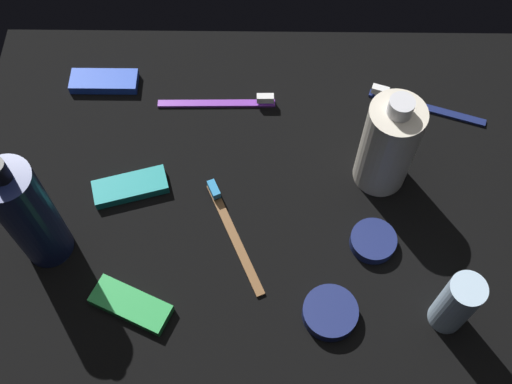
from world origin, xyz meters
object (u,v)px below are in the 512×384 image
Objects in this scene: deodorant_stick at (453,304)px; lotion_bottle at (25,215)px; snack_bar_blue at (101,81)px; cream_tin_right at (370,241)px; toothbrush_navy at (417,105)px; snack_bar_teal at (127,187)px; toothbrush_brown at (228,230)px; cream_tin_left at (327,313)px; toothbrush_purple at (221,102)px; bodywash_bottle at (385,145)px; snack_bar_green at (128,305)px.

lotion_bottle is at bearing 169.80° from deodorant_stick.
snack_bar_blue is 48.06cm from cream_tin_right.
toothbrush_navy is (52.74, 23.90, -8.83)cm from lotion_bottle.
deodorant_stick is 0.62× the size of toothbrush_navy.
deodorant_stick reaches higher than snack_bar_teal.
deodorant_stick is 0.64× the size of toothbrush_brown.
lotion_bottle reaches higher than toothbrush_navy.
snack_bar_blue is at bearing 132.16° from cream_tin_left.
snack_bar_blue is at bearing 168.84° from toothbrush_purple.
snack_bar_teal is at bearing -71.93° from snack_bar_blue.
toothbrush_brown reaches higher than snack_bar_teal.
bodywash_bottle reaches higher than toothbrush_brown.
cream_tin_right is at bearing 1.11° from lotion_bottle.
snack_bar_green is (-10.74, -32.47, 0.14)cm from toothbrush_purple.
bodywash_bottle is 0.99× the size of toothbrush_navy.
toothbrush_navy is at bearing 24.38° from lotion_bottle.
bodywash_bottle is 1.60× the size of deodorant_stick.
deodorant_stick is 1.04× the size of snack_bar_blue.
toothbrush_navy reaches higher than cream_tin_right.
bodywash_bottle is 45.08cm from snack_bar_blue.
toothbrush_brown is 15.88cm from snack_bar_teal.
snack_bar_teal is 32.89cm from cream_tin_left.
toothbrush_purple is at bearing 95.93° from snack_bar_green.
snack_bar_blue is at bearing 126.78° from snack_bar_green.
bodywash_bottle is at bearing -120.99° from toothbrush_navy.
cream_tin_left is (-8.04, -21.06, -6.81)cm from bodywash_bottle.
toothbrush_purple reaches higher than snack_bar_blue.
snack_bar_blue is (-41.57, 15.97, -7.04)cm from bodywash_bottle.
deodorant_stick is 15.42cm from cream_tin_left.
deodorant_stick is at bearing -72.37° from bodywash_bottle.
cream_tin_left reaches higher than snack_bar_green.
toothbrush_purple is at bearing 151.71° from bodywash_bottle.
toothbrush_purple is 21.72cm from toothbrush_brown.
toothbrush_purple is at bearing 179.70° from toothbrush_navy.
snack_bar_green is at bearing 178.09° from cream_tin_left.
snack_bar_green is at bearing -148.92° from bodywash_bottle.
snack_bar_teal is (-42.18, 18.31, -4.65)cm from deodorant_stick.
cream_tin_left is at bearing -121.87° from cream_tin_right.
cream_tin_right reaches higher than snack_bar_teal.
cream_tin_left is (33.53, -37.03, 0.23)cm from snack_bar_blue.
toothbrush_purple is 2.89× the size of cream_tin_right.
snack_bar_green is 1.00× the size of snack_bar_blue.
toothbrush_purple reaches higher than cream_tin_right.
snack_bar_teal and snack_bar_blue have the same top height.
toothbrush_purple is (-29.52, 33.46, -4.79)cm from deodorant_stick.
toothbrush_navy is at bearing 68.63° from cream_tin_right.
deodorant_stick is 14.06cm from cream_tin_right.
snack_bar_blue is at bearing 142.43° from deodorant_stick.
toothbrush_brown is (-20.95, -9.38, -7.18)cm from bodywash_bottle.
lotion_bottle is 2.05× the size of snack_bar_green.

